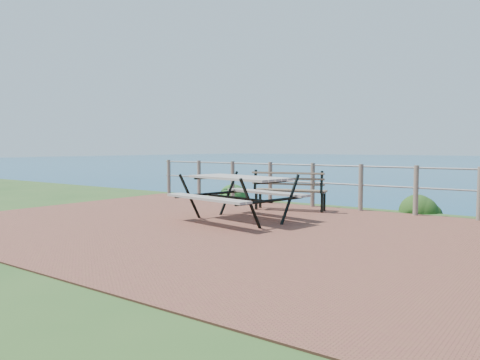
{
  "coord_description": "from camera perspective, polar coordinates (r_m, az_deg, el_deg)",
  "views": [
    {
      "loc": [
        4.97,
        -6.22,
        1.38
      ],
      "look_at": [
        -0.33,
        0.99,
        0.75
      ],
      "focal_mm": 35.0,
      "sensor_mm": 36.0,
      "label": 1
    }
  ],
  "objects": [
    {
      "name": "park_bench",
      "position": [
        10.12,
        6.13,
        -0.54
      ],
      "size": [
        1.6,
        0.81,
        0.88
      ],
      "rotation": [
        0.0,
        0.0,
        0.29
      ],
      "color": "brown",
      "rests_on": "ground"
    },
    {
      "name": "ground",
      "position": [
        8.08,
        -2.28,
        -5.81
      ],
      "size": [
        10.0,
        7.0,
        0.12
      ],
      "primitive_type": "cube",
      "color": "brown",
      "rests_on": "ground"
    },
    {
      "name": "picnic_table",
      "position": [
        8.6,
        -0.19,
        -1.68
      ],
      "size": [
        2.06,
        1.67,
        0.82
      ],
      "rotation": [
        0.0,
        0.0,
        -0.17
      ],
      "color": "gray",
      "rests_on": "ground"
    },
    {
      "name": "shrub_lip_west",
      "position": [
        12.73,
        -1.64,
        -2.2
      ],
      "size": [
        0.8,
        0.8,
        0.55
      ],
      "primitive_type": "ellipsoid",
      "color": "#1F4F1D",
      "rests_on": "ground"
    },
    {
      "name": "safety_railing",
      "position": [
        10.81,
        8.85,
        -0.3
      ],
      "size": [
        9.4,
        0.1,
        1.0
      ],
      "color": "#6B5B4C",
      "rests_on": "ground"
    },
    {
      "name": "shrub_lip_east",
      "position": [
        10.82,
        21.21,
        -3.57
      ],
      "size": [
        0.8,
        0.8,
        0.55
      ],
      "primitive_type": "ellipsoid",
      "color": "#194114",
      "rests_on": "ground"
    }
  ]
}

